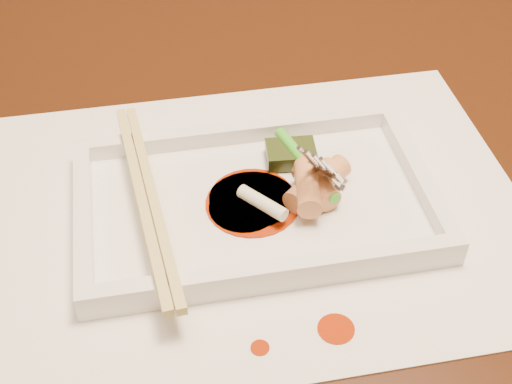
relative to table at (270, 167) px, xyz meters
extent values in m
cube|color=black|center=(0.00, 0.00, 0.08)|extent=(1.40, 0.90, 0.04)
cube|color=white|center=(-0.04, -0.16, 0.10)|extent=(0.40, 0.30, 0.00)
cylinder|color=#9F2704|center=(-0.01, -0.27, 0.10)|extent=(0.02, 0.02, 0.00)
cylinder|color=#9F2704|center=(-0.06, -0.28, 0.10)|extent=(0.01, 0.01, 0.00)
cube|color=white|center=(-0.04, -0.16, 0.11)|extent=(0.26, 0.16, 0.01)
cube|color=white|center=(-0.04, -0.08, 0.12)|extent=(0.26, 0.01, 0.01)
cube|color=white|center=(-0.04, -0.23, 0.12)|extent=(0.26, 0.01, 0.01)
cube|color=white|center=(-0.17, -0.16, 0.12)|extent=(0.01, 0.14, 0.01)
cube|color=white|center=(0.08, -0.16, 0.12)|extent=(0.01, 0.14, 0.01)
cube|color=black|center=(-0.01, -0.12, 0.12)|extent=(0.04, 0.03, 0.01)
cylinder|color=#EAEACC|center=(-0.04, -0.17, 0.12)|extent=(0.03, 0.04, 0.01)
cylinder|color=green|center=(0.00, -0.14, 0.12)|extent=(0.03, 0.08, 0.01)
cube|color=#D1BF68|center=(-0.13, -0.16, 0.13)|extent=(0.03, 0.21, 0.01)
cube|color=#D1BF68|center=(-0.12, -0.16, 0.13)|extent=(0.03, 0.21, 0.01)
cylinder|color=#9F2704|center=(-0.05, -0.16, 0.11)|extent=(0.05, 0.05, 0.00)
cylinder|color=#9F2704|center=(-0.05, -0.15, 0.11)|extent=(0.06, 0.06, 0.00)
cylinder|color=#9F2704|center=(-0.05, -0.16, 0.11)|extent=(0.07, 0.07, 0.00)
cylinder|color=#E1A869|center=(0.00, -0.16, 0.12)|extent=(0.03, 0.04, 0.02)
cylinder|color=#E1A869|center=(0.00, -0.16, 0.12)|extent=(0.05, 0.05, 0.02)
cylinder|color=#E1A869|center=(-0.01, -0.17, 0.13)|extent=(0.03, 0.05, 0.02)
cylinder|color=#E1A869|center=(0.00, -0.16, 0.12)|extent=(0.05, 0.04, 0.02)
camera|label=1|loc=(-0.11, -0.53, 0.48)|focal=50.00mm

